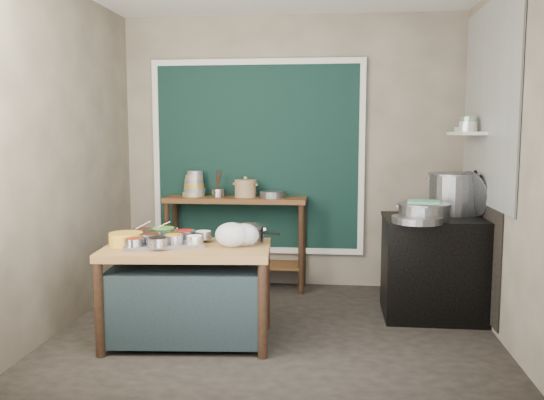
# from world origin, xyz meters

# --- Properties ---
(floor) EXTENTS (3.50, 3.00, 0.02)m
(floor) POSITION_xyz_m (0.00, 0.00, -0.01)
(floor) COLOR #2E2823
(floor) RESTS_ON ground
(back_wall) EXTENTS (3.50, 0.02, 2.80)m
(back_wall) POSITION_xyz_m (0.00, 1.51, 1.40)
(back_wall) COLOR gray
(back_wall) RESTS_ON floor
(left_wall) EXTENTS (0.02, 3.00, 2.80)m
(left_wall) POSITION_xyz_m (-1.76, 0.00, 1.40)
(left_wall) COLOR gray
(left_wall) RESTS_ON floor
(right_wall) EXTENTS (0.02, 3.00, 2.80)m
(right_wall) POSITION_xyz_m (1.76, 0.00, 1.40)
(right_wall) COLOR gray
(right_wall) RESTS_ON floor
(curtain_panel) EXTENTS (2.10, 0.02, 1.90)m
(curtain_panel) POSITION_xyz_m (-0.35, 1.47, 1.35)
(curtain_panel) COLOR black
(curtain_panel) RESTS_ON back_wall
(curtain_frame) EXTENTS (2.22, 0.03, 2.02)m
(curtain_frame) POSITION_xyz_m (-0.35, 1.46, 1.35)
(curtain_frame) COLOR beige
(curtain_frame) RESTS_ON back_wall
(tile_panel) EXTENTS (0.02, 1.70, 1.70)m
(tile_panel) POSITION_xyz_m (1.74, 0.55, 1.85)
(tile_panel) COLOR #B2B2AA
(tile_panel) RESTS_ON right_wall
(soot_patch) EXTENTS (0.01, 1.30, 1.30)m
(soot_patch) POSITION_xyz_m (1.74, 0.65, 0.70)
(soot_patch) COLOR black
(soot_patch) RESTS_ON right_wall
(wall_shelf) EXTENTS (0.22, 0.70, 0.03)m
(wall_shelf) POSITION_xyz_m (1.63, 0.85, 1.60)
(wall_shelf) COLOR beige
(wall_shelf) RESTS_ON right_wall
(prep_table) EXTENTS (1.31, 0.83, 0.75)m
(prep_table) POSITION_xyz_m (-0.65, -0.30, 0.38)
(prep_table) COLOR olive
(prep_table) RESTS_ON floor
(back_counter) EXTENTS (1.45, 0.40, 0.95)m
(back_counter) POSITION_xyz_m (-0.55, 1.28, 0.47)
(back_counter) COLOR brown
(back_counter) RESTS_ON floor
(stove_block) EXTENTS (0.90, 0.68, 0.85)m
(stove_block) POSITION_xyz_m (1.35, 0.55, 0.42)
(stove_block) COLOR black
(stove_block) RESTS_ON floor
(stove_top) EXTENTS (0.92, 0.69, 0.03)m
(stove_top) POSITION_xyz_m (1.35, 0.55, 0.86)
(stove_top) COLOR black
(stove_top) RESTS_ON stove_block
(condiment_tray) EXTENTS (0.70, 0.61, 0.03)m
(condiment_tray) POSITION_xyz_m (-0.85, -0.27, 0.76)
(condiment_tray) COLOR gray
(condiment_tray) RESTS_ON prep_table
(condiment_bowls) EXTENTS (0.69, 0.53, 0.08)m
(condiment_bowls) POSITION_xyz_m (-0.87, -0.25, 0.81)
(condiment_bowls) COLOR gray
(condiment_bowls) RESTS_ON condiment_tray
(yellow_basin) EXTENTS (0.34, 0.34, 0.10)m
(yellow_basin) POSITION_xyz_m (-1.12, -0.33, 0.80)
(yellow_basin) COLOR gold
(yellow_basin) RESTS_ON prep_table
(saucepan) EXTENTS (0.32, 0.32, 0.14)m
(saucepan) POSITION_xyz_m (-0.21, -0.11, 0.82)
(saucepan) COLOR gray
(saucepan) RESTS_ON prep_table
(plastic_bag_a) EXTENTS (0.27, 0.24, 0.19)m
(plastic_bag_a) POSITION_xyz_m (-0.31, -0.30, 0.84)
(plastic_bag_a) COLOR white
(plastic_bag_a) RESTS_ON prep_table
(plastic_bag_b) EXTENTS (0.27, 0.25, 0.17)m
(plastic_bag_b) POSITION_xyz_m (-0.22, -0.24, 0.83)
(plastic_bag_b) COLOR white
(plastic_bag_b) RESTS_ON prep_table
(bowl_stack) EXTENTS (0.23, 0.23, 0.26)m
(bowl_stack) POSITION_xyz_m (-0.99, 1.32, 1.07)
(bowl_stack) COLOR tan
(bowl_stack) RESTS_ON back_counter
(utensil_cup) EXTENTS (0.18, 0.18, 0.09)m
(utensil_cup) POSITION_xyz_m (-0.73, 1.28, 0.99)
(utensil_cup) COLOR gray
(utensil_cup) RESTS_ON back_counter
(ceramic_crock) EXTENTS (0.30, 0.30, 0.16)m
(ceramic_crock) POSITION_xyz_m (-0.45, 1.29, 1.03)
(ceramic_crock) COLOR #9A7754
(ceramic_crock) RESTS_ON back_counter
(wide_bowl) EXTENTS (0.29, 0.29, 0.07)m
(wide_bowl) POSITION_xyz_m (-0.17, 1.26, 0.98)
(wide_bowl) COLOR gray
(wide_bowl) RESTS_ON back_counter
(stock_pot) EXTENTS (0.62, 0.62, 0.37)m
(stock_pot) POSITION_xyz_m (1.52, 0.76, 1.06)
(stock_pot) COLOR gray
(stock_pot) RESTS_ON stove_top
(pot_lid) EXTENTS (0.26, 0.41, 0.40)m
(pot_lid) POSITION_xyz_m (1.65, 0.63, 1.08)
(pot_lid) COLOR gray
(pot_lid) RESTS_ON stove_top
(steamer) EXTENTS (0.51, 0.51, 0.14)m
(steamer) POSITION_xyz_m (1.20, 0.36, 0.95)
(steamer) COLOR gray
(steamer) RESTS_ON stove_top
(green_cloth) EXTENTS (0.29, 0.24, 0.02)m
(green_cloth) POSITION_xyz_m (1.20, 0.36, 1.03)
(green_cloth) COLOR #599C76
(green_cloth) RESTS_ON steamer
(shallow_pan) EXTENTS (0.52, 0.52, 0.05)m
(shallow_pan) POSITION_xyz_m (1.13, 0.20, 0.91)
(shallow_pan) COLOR gray
(shallow_pan) RESTS_ON stove_top
(shelf_bowl_stack) EXTENTS (0.17, 0.17, 0.13)m
(shelf_bowl_stack) POSITION_xyz_m (1.63, 0.77, 1.68)
(shelf_bowl_stack) COLOR silver
(shelf_bowl_stack) RESTS_ON wall_shelf
(shelf_bowl_green) EXTENTS (0.16, 0.16, 0.04)m
(shelf_bowl_green) POSITION_xyz_m (1.63, 1.08, 1.64)
(shelf_bowl_green) COLOR gray
(shelf_bowl_green) RESTS_ON wall_shelf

